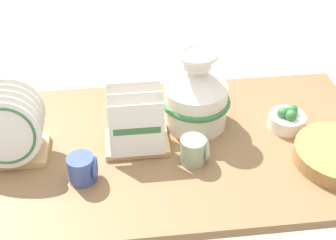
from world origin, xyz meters
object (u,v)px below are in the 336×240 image
object	(u,v)px
ceramic_vase	(196,94)
dish_rack_square_plates	(136,131)
dish_rack_round_plates	(10,133)
fruit_bowl	(287,119)
mug_sage_glaze	(194,150)
mug_cobalt_glaze	(83,169)

from	to	relation	value
ceramic_vase	dish_rack_square_plates	xyz separation A→B (m)	(-0.22, -0.10, -0.07)
dish_rack_round_plates	fruit_bowl	distance (m)	0.98
dish_rack_round_plates	fruit_bowl	size ratio (longest dim) A/B	1.87
mug_sage_glaze	dish_rack_round_plates	bearing A→B (deg)	171.24
dish_rack_square_plates	fruit_bowl	world-z (taller)	dish_rack_square_plates
mug_cobalt_glaze	mug_sage_glaze	world-z (taller)	same
ceramic_vase	dish_rack_round_plates	xyz separation A→B (m)	(-0.65, -0.12, -0.02)
mug_cobalt_glaze	mug_sage_glaze	xyz separation A→B (m)	(0.37, 0.05, 0.00)
mug_cobalt_glaze	mug_sage_glaze	size ratio (longest dim) A/B	1.00
dish_rack_round_plates	ceramic_vase	bearing A→B (deg)	10.48
dish_rack_round_plates	mug_cobalt_glaze	world-z (taller)	dish_rack_round_plates
dish_rack_round_plates	fruit_bowl	bearing A→B (deg)	3.09
ceramic_vase	dish_rack_round_plates	bearing A→B (deg)	-169.52
dish_rack_square_plates	fruit_bowl	xyz separation A→B (m)	(0.56, 0.04, -0.03)
dish_rack_square_plates	mug_cobalt_glaze	distance (m)	0.24
ceramic_vase	fruit_bowl	world-z (taller)	ceramic_vase
ceramic_vase	mug_sage_glaze	distance (m)	0.23
dish_rack_round_plates	mug_cobalt_glaze	distance (m)	0.28
dish_rack_square_plates	fruit_bowl	bearing A→B (deg)	3.91
dish_rack_round_plates	mug_sage_glaze	bearing A→B (deg)	-8.76
ceramic_vase	mug_sage_glaze	world-z (taller)	ceramic_vase
dish_rack_round_plates	dish_rack_square_plates	size ratio (longest dim) A/B	1.13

